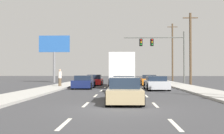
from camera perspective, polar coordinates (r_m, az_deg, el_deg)
ground_plane at (r=37.19m, az=1.99°, el=-3.51°), size 140.00×140.00×0.00m
sidewalk_right at (r=32.84m, az=13.56°, el=-3.69°), size 2.67×80.00×0.14m
sidewalk_left at (r=32.88m, az=-9.61°, el=-3.70°), size 2.67×80.00×0.14m
lane_markings at (r=30.94m, az=1.96°, el=-4.00°), size 3.54×57.00×0.01m
car_red at (r=33.13m, az=-3.63°, el=-2.81°), size 1.93×4.37×1.28m
car_navy at (r=26.62m, az=-5.90°, el=-3.24°), size 1.92×4.12×1.26m
box_truck at (r=29.18m, az=2.09°, el=-0.25°), size 2.61×8.91×3.43m
car_black at (r=21.67m, az=2.45°, el=-3.75°), size 1.92×4.66×1.28m
car_tan at (r=14.46m, az=2.58°, el=-5.01°), size 1.87×4.69×1.32m
car_orange at (r=32.73m, az=7.68°, el=-2.83°), size 1.96×4.57×1.26m
car_silver at (r=25.07m, az=9.20°, el=-3.37°), size 1.99×4.46×1.24m
traffic_signal_mast at (r=36.94m, az=9.83°, el=4.29°), size 8.07×0.69×6.98m
utility_pole_mid at (r=34.61m, az=16.06°, el=3.86°), size 1.80×0.28×8.80m
utility_pole_far at (r=50.43m, az=12.51°, el=3.20°), size 1.80×0.28×10.33m
roadside_billboard at (r=42.22m, az=-11.95°, el=3.77°), size 4.67×0.36×7.10m
pedestrian_near_corner at (r=28.89m, az=-10.82°, el=-2.20°), size 0.38×0.38×1.74m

